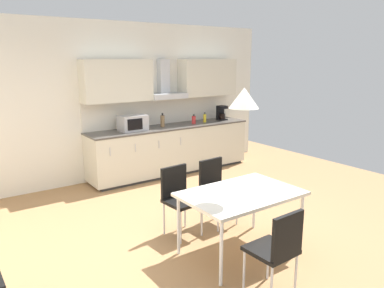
% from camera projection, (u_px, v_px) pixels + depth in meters
% --- Properties ---
extents(ground_plane, '(8.78, 8.12, 0.02)m').
position_uv_depth(ground_plane, '(195.00, 231.00, 4.89)').
color(ground_plane, '#9E754C').
extents(wall_back, '(7.02, 0.10, 2.84)m').
position_uv_depth(wall_back, '(106.00, 102.00, 6.76)').
color(wall_back, silver).
rests_on(wall_back, ground_plane).
extents(kitchen_counter, '(3.30, 0.69, 0.92)m').
position_uv_depth(kitchen_counter, '(171.00, 149.00, 7.31)').
color(kitchen_counter, '#333333').
rests_on(kitchen_counter, ground_plane).
extents(backsplash_tile, '(3.28, 0.02, 0.49)m').
position_uv_depth(backsplash_tile, '(162.00, 112.00, 7.41)').
color(backsplash_tile, silver).
rests_on(backsplash_tile, kitchen_counter).
extents(upper_wall_cabinets, '(3.28, 0.40, 0.74)m').
position_uv_depth(upper_wall_cabinets, '(166.00, 80.00, 7.14)').
color(upper_wall_cabinets, beige).
extents(microwave, '(0.48, 0.35, 0.28)m').
position_uv_depth(microwave, '(133.00, 123.00, 6.72)').
color(microwave, '#ADADB2').
rests_on(microwave, kitchen_counter).
extents(coffee_maker, '(0.18, 0.19, 0.30)m').
position_uv_depth(coffee_maker, '(221.00, 113.00, 7.91)').
color(coffee_maker, black).
rests_on(coffee_maker, kitchen_counter).
extents(bottle_yellow, '(0.06, 0.06, 0.20)m').
position_uv_depth(bottle_yellow, '(205.00, 118.00, 7.61)').
color(bottle_yellow, yellow).
rests_on(bottle_yellow, kitchen_counter).
extents(bottle_brown, '(0.08, 0.08, 0.26)m').
position_uv_depth(bottle_brown, '(163.00, 121.00, 7.10)').
color(bottle_brown, brown).
rests_on(bottle_brown, kitchen_counter).
extents(bottle_red, '(0.08, 0.08, 0.18)m').
position_uv_depth(bottle_red, '(194.00, 120.00, 7.46)').
color(bottle_red, red).
rests_on(bottle_red, kitchen_counter).
extents(dining_table, '(1.30, 0.88, 0.73)m').
position_uv_depth(dining_table, '(241.00, 196.00, 4.18)').
color(dining_table, silver).
rests_on(dining_table, ground_plane).
extents(chair_near_left, '(0.41, 0.41, 0.87)m').
position_uv_depth(chair_near_left, '(278.00, 245.00, 3.40)').
color(chair_near_left, black).
rests_on(chair_near_left, ground_plane).
extents(chair_far_right, '(0.42, 0.42, 0.87)m').
position_uv_depth(chair_far_right, '(215.00, 185.00, 5.03)').
color(chair_far_right, black).
rests_on(chair_far_right, ground_plane).
extents(chair_far_left, '(0.43, 0.43, 0.87)m').
position_uv_depth(chair_far_left, '(179.00, 194.00, 4.70)').
color(chair_far_left, black).
rests_on(chair_far_left, ground_plane).
extents(pendant_lamp, '(0.32, 0.32, 0.22)m').
position_uv_depth(pendant_lamp, '(244.00, 98.00, 3.94)').
color(pendant_lamp, silver).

